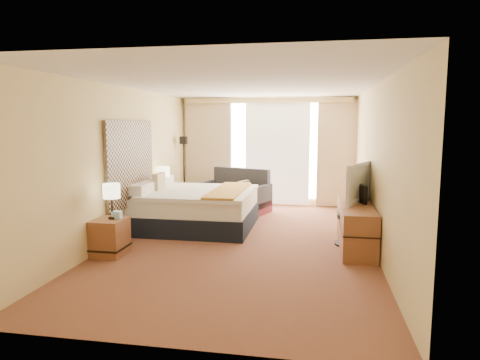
% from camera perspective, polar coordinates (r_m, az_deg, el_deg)
% --- Properties ---
extents(floor, '(4.20, 7.00, 0.02)m').
position_cam_1_polar(floor, '(7.28, 0.43, -8.24)').
color(floor, '#55181B').
rests_on(floor, ground).
extents(ceiling, '(4.20, 7.00, 0.02)m').
position_cam_1_polar(ceiling, '(7.03, 0.45, 12.61)').
color(ceiling, silver).
rests_on(ceiling, wall_back).
extents(wall_back, '(4.20, 0.02, 2.60)m').
position_cam_1_polar(wall_back, '(10.49, 3.66, 3.83)').
color(wall_back, beige).
rests_on(wall_back, ground).
extents(wall_front, '(4.20, 0.02, 2.60)m').
position_cam_1_polar(wall_front, '(3.66, -8.79, -3.27)').
color(wall_front, beige).
rests_on(wall_front, ground).
extents(wall_left, '(0.02, 7.00, 2.60)m').
position_cam_1_polar(wall_left, '(7.67, -15.23, 2.20)').
color(wall_left, beige).
rests_on(wall_left, ground).
extents(wall_right, '(0.02, 7.00, 2.60)m').
position_cam_1_polar(wall_right, '(7.00, 17.66, 1.62)').
color(wall_right, beige).
rests_on(wall_right, ground).
extents(headboard, '(0.06, 1.85, 1.50)m').
position_cam_1_polar(headboard, '(7.83, -14.34, 2.19)').
color(headboard, black).
rests_on(headboard, wall_left).
extents(nightstand_left, '(0.45, 0.52, 0.55)m').
position_cam_1_polar(nightstand_left, '(6.81, -16.95, -7.28)').
color(nightstand_left, brown).
rests_on(nightstand_left, floor).
extents(nightstand_right, '(0.45, 0.52, 0.55)m').
position_cam_1_polar(nightstand_right, '(9.05, -9.77, -3.41)').
color(nightstand_right, brown).
rests_on(nightstand_right, floor).
extents(media_dresser, '(0.50, 1.80, 0.70)m').
position_cam_1_polar(media_dresser, '(7.12, 15.19, -5.95)').
color(media_dresser, brown).
rests_on(media_dresser, floor).
extents(window, '(2.30, 0.02, 2.30)m').
position_cam_1_polar(window, '(10.43, 5.01, 3.91)').
color(window, white).
rests_on(window, wall_back).
extents(curtains, '(4.12, 0.19, 2.56)m').
position_cam_1_polar(curtains, '(10.37, 3.57, 4.39)').
color(curtains, beige).
rests_on(curtains, floor).
extents(bed, '(2.13, 1.94, 1.03)m').
position_cam_1_polar(bed, '(8.22, -5.88, -3.71)').
color(bed, black).
rests_on(bed, floor).
extents(loveseat, '(1.72, 1.30, 0.96)m').
position_cam_1_polar(loveseat, '(9.70, -0.63, -2.31)').
color(loveseat, maroon).
rests_on(loveseat, floor).
extents(floor_lamp, '(0.21, 0.21, 1.67)m').
position_cam_1_polar(floor_lamp, '(10.19, -7.51, 3.01)').
color(floor_lamp, black).
rests_on(floor_lamp, floor).
extents(desk_chair, '(0.49, 0.49, 1.00)m').
position_cam_1_polar(desk_chair, '(7.24, 14.89, -4.94)').
color(desk_chair, black).
rests_on(desk_chair, floor).
extents(lamp_left, '(0.26, 0.26, 0.54)m').
position_cam_1_polar(lamp_left, '(6.67, -16.77, -1.51)').
color(lamp_left, black).
rests_on(lamp_left, nightstand_left).
extents(lamp_right, '(0.26, 0.26, 0.55)m').
position_cam_1_polar(lamp_right, '(8.93, -10.22, 0.98)').
color(lamp_right, black).
rests_on(lamp_right, nightstand_right).
extents(tissue_box, '(0.14, 0.14, 0.11)m').
position_cam_1_polar(tissue_box, '(6.74, -16.08, -4.49)').
color(tissue_box, '#9BD1EF').
rests_on(tissue_box, nightstand_left).
extents(telephone, '(0.18, 0.16, 0.06)m').
position_cam_1_polar(telephone, '(9.11, -9.55, -1.38)').
color(telephone, black).
rests_on(telephone, nightstand_right).
extents(television, '(0.58, 1.08, 0.64)m').
position_cam_1_polar(television, '(7.25, 14.80, -0.30)').
color(television, black).
rests_on(television, media_dresser).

